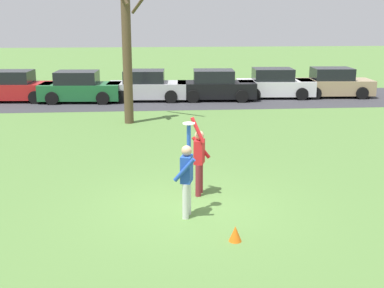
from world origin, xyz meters
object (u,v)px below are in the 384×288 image
person_catcher (187,175)px  frisbee_disc (189,123)px  parked_car_green (80,88)px  parked_car_black (216,86)px  bare_tree_tall (127,44)px  parked_car_tan (333,84)px  parked_car_red (14,87)px  parked_car_white (274,84)px  person_defender (199,157)px  field_cone_orange (235,234)px  parked_car_silver (146,87)px

person_catcher → frisbee_disc: bearing=-0.0°
parked_car_green → parked_car_black: (7.12, -0.01, 0.00)m
person_catcher → bare_tree_tall: 10.48m
person_catcher → parked_car_tan: bearing=-13.3°
bare_tree_tall → parked_car_tan: bearing=28.5°
parked_car_red → frisbee_disc: bearing=-59.9°
parked_car_green → bare_tree_tall: (2.77, -5.48, 2.52)m
person_catcher → parked_car_black: (2.71, 15.57, -0.25)m
frisbee_disc → parked_car_red: 17.82m
person_catcher → parked_car_white: 17.15m
parked_car_green → parked_car_tan: size_ratio=1.00×
parked_car_tan → person_defender: bearing=-117.7°
parked_car_black → field_cone_orange: bearing=-92.6°
parked_car_white → parked_car_tan: bearing=3.6°
frisbee_disc → bare_tree_tall: bearing=99.8°
bare_tree_tall → field_cone_orange: bare_tree_tall is taller
parked_car_white → frisbee_disc: bearing=-107.1°
frisbee_disc → person_catcher: bearing=-106.9°
parked_car_green → bare_tree_tall: bearing=-59.6°
parked_car_red → field_cone_orange: bearing=-59.9°
parked_car_white → parked_car_tan: size_ratio=1.00×
parked_car_red → field_cone_orange: 19.52m
bare_tree_tall → parked_car_silver: bearing=83.0°
frisbee_disc → bare_tree_tall: bare_tree_tall is taller
person_catcher → person_defender: size_ratio=1.02×
parked_car_green → parked_car_red: bearing=174.9°
parked_car_silver → parked_car_red: bearing=-179.4°
frisbee_disc → field_cone_orange: size_ratio=0.83×
parked_car_green → parked_car_black: same height
parked_car_white → field_cone_orange: size_ratio=13.14×
parked_car_white → bare_tree_tall: size_ratio=0.66×
frisbee_disc → bare_tree_tall: 10.10m
parked_car_black → parked_car_tan: size_ratio=1.00×
person_defender → parked_car_green: (-4.83, 14.21, -0.25)m
parked_car_red → parked_car_green: same height
person_catcher → person_defender: 1.44m
bare_tree_tall → parked_car_black: bearing=51.5°
parked_car_tan → frisbee_disc: bearing=-116.8°
person_defender → parked_car_tan: person_defender is taller
frisbee_disc → parked_car_red: frisbee_disc is taller
person_defender → parked_car_red: bearing=-133.8°
frisbee_disc → parked_car_green: 16.06m
person_catcher → parked_car_tan: person_catcher is taller
person_catcher → parked_car_black: person_catcher is taller
parked_car_black → parked_car_white: same height
parked_car_green → field_cone_orange: (5.28, -16.92, -0.57)m
parked_car_silver → field_cone_orange: bearing=-80.4°
frisbee_disc → parked_car_tan: bearing=59.7°
frisbee_disc → parked_car_silver: bearing=93.7°
parked_car_green → frisbee_disc: bearing=-70.2°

